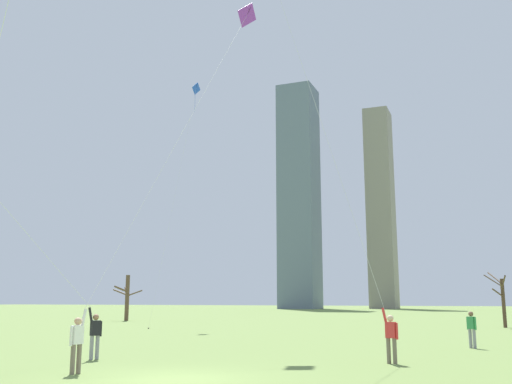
{
  "coord_description": "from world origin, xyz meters",
  "views": [
    {
      "loc": [
        8.18,
        -14.39,
        2.14
      ],
      "look_at": [
        0.0,
        6.0,
        6.28
      ],
      "focal_mm": 40.2,
      "sensor_mm": 36.0,
      "label": 1
    }
  ],
  "objects_px": {
    "bystander_far_off_by_trees": "(472,328)",
    "bare_tree_left_of_center": "(127,296)",
    "kite_flyer_far_back_purple": "(147,207)",
    "bare_tree_right_of_center": "(502,298)",
    "kite_flyer_midfield_center_yellow": "(360,241)",
    "distant_kite_drifting_left_blue": "(193,103)"
  },
  "relations": [
    {
      "from": "distant_kite_drifting_left_blue",
      "to": "bystander_far_off_by_trees",
      "type": "bearing_deg",
      "value": -34.78
    },
    {
      "from": "distant_kite_drifting_left_blue",
      "to": "bare_tree_right_of_center",
      "type": "height_order",
      "value": "distant_kite_drifting_left_blue"
    },
    {
      "from": "kite_flyer_far_back_purple",
      "to": "bare_tree_left_of_center",
      "type": "bearing_deg",
      "value": 125.23
    },
    {
      "from": "bare_tree_right_of_center",
      "to": "bare_tree_left_of_center",
      "type": "height_order",
      "value": "bare_tree_left_of_center"
    },
    {
      "from": "kite_flyer_far_back_purple",
      "to": "bystander_far_off_by_trees",
      "type": "bearing_deg",
      "value": 43.86
    },
    {
      "from": "kite_flyer_far_back_purple",
      "to": "kite_flyer_midfield_center_yellow",
      "type": "bearing_deg",
      "value": 24.75
    },
    {
      "from": "kite_flyer_far_back_purple",
      "to": "bare_tree_right_of_center",
      "type": "xyz_separation_m",
      "value": [
        12.48,
        31.82,
        -3.26
      ]
    },
    {
      "from": "kite_flyer_midfield_center_yellow",
      "to": "bare_tree_left_of_center",
      "type": "height_order",
      "value": "kite_flyer_midfield_center_yellow"
    },
    {
      "from": "kite_flyer_midfield_center_yellow",
      "to": "distant_kite_drifting_left_blue",
      "type": "height_order",
      "value": "kite_flyer_midfield_center_yellow"
    },
    {
      "from": "bystander_far_off_by_trees",
      "to": "bare_tree_left_of_center",
      "type": "bearing_deg",
      "value": 145.84
    },
    {
      "from": "bystander_far_off_by_trees",
      "to": "bare_tree_right_of_center",
      "type": "xyz_separation_m",
      "value": [
        1.77,
        21.53,
        1.33
      ]
    },
    {
      "from": "kite_flyer_midfield_center_yellow",
      "to": "kite_flyer_far_back_purple",
      "type": "distance_m",
      "value": 8.01
    },
    {
      "from": "kite_flyer_midfield_center_yellow",
      "to": "bare_tree_right_of_center",
      "type": "relative_size",
      "value": 5.1
    },
    {
      "from": "bare_tree_right_of_center",
      "to": "bystander_far_off_by_trees",
      "type": "bearing_deg",
      "value": -94.71
    },
    {
      "from": "kite_flyer_far_back_purple",
      "to": "distant_kite_drifting_left_blue",
      "type": "distance_m",
      "value": 32.43
    },
    {
      "from": "kite_flyer_far_back_purple",
      "to": "bare_tree_left_of_center",
      "type": "xyz_separation_m",
      "value": [
        -23.8,
        33.69,
        -3.01
      ]
    },
    {
      "from": "bare_tree_right_of_center",
      "to": "bare_tree_left_of_center",
      "type": "distance_m",
      "value": 36.32
    },
    {
      "from": "bystander_far_off_by_trees",
      "to": "bare_tree_left_of_center",
      "type": "xyz_separation_m",
      "value": [
        -34.5,
        23.41,
        1.58
      ]
    },
    {
      "from": "kite_flyer_far_back_purple",
      "to": "bare_tree_right_of_center",
      "type": "height_order",
      "value": "kite_flyer_far_back_purple"
    },
    {
      "from": "kite_flyer_far_back_purple",
      "to": "distant_kite_drifting_left_blue",
      "type": "relative_size",
      "value": 0.87
    },
    {
      "from": "kite_flyer_midfield_center_yellow",
      "to": "kite_flyer_far_back_purple",
      "type": "xyz_separation_m",
      "value": [
        -7.19,
        -3.32,
        1.22
      ]
    },
    {
      "from": "bystander_far_off_by_trees",
      "to": "bare_tree_right_of_center",
      "type": "height_order",
      "value": "bare_tree_right_of_center"
    }
  ]
}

